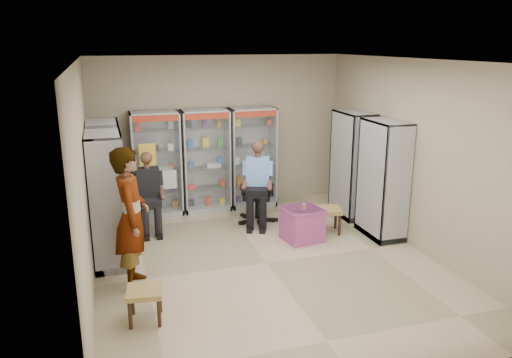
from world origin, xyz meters
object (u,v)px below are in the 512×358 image
object	(u,v)px
cabinet_back_left	(157,164)
cabinet_right_near	(383,180)
seated_shopkeeper	(258,185)
pink_trunk	(302,224)
wooden_chair	(149,204)
cabinet_left_near	(108,200)
woven_stool_a	(328,220)
woven_stool_b	(145,305)
cabinet_back_mid	(206,161)
cabinet_right_far	(352,165)
cabinet_left_far	(107,181)
cabinet_back_right	(252,158)
office_chair	(257,192)
standing_man	(131,218)

from	to	relation	value
cabinet_back_left	cabinet_right_near	bearing A→B (deg)	-32.28
seated_shopkeeper	pink_trunk	xyz separation A→B (m)	(0.46, -1.02, -0.44)
wooden_chair	cabinet_left_near	bearing A→B (deg)	-117.61
woven_stool_a	woven_stool_b	distance (m)	3.88
pink_trunk	cabinet_back_mid	bearing A→B (deg)	120.65
wooden_chair	cabinet_back_mid	bearing A→B (deg)	31.31
cabinet_right_far	seated_shopkeeper	size ratio (longest dim) A/B	1.38
cabinet_back_mid	cabinet_left_far	world-z (taller)	same
cabinet_right_near	woven_stool_b	size ratio (longest dim) A/B	4.82
wooden_chair	seated_shopkeeper	bearing A→B (deg)	-8.30
cabinet_back_right	wooden_chair	world-z (taller)	cabinet_back_right
office_chair	woven_stool_a	bearing A→B (deg)	-18.97
cabinet_back_left	cabinet_right_near	size ratio (longest dim) A/B	1.00
cabinet_back_right	cabinet_left_near	bearing A→B (deg)	-144.35
cabinet_back_mid	cabinet_right_near	world-z (taller)	same
cabinet_back_mid	pink_trunk	world-z (taller)	cabinet_back_mid
cabinet_left_far	pink_trunk	xyz separation A→B (m)	(3.09, -1.11, -0.72)
cabinet_right_near	seated_shopkeeper	size ratio (longest dim) A/B	1.38
cabinet_left_far	wooden_chair	size ratio (longest dim) A/B	2.13
cabinet_back_mid	wooden_chair	world-z (taller)	cabinet_back_mid
wooden_chair	cabinet_back_right	bearing A→B (deg)	18.75
cabinet_right_far	woven_stool_b	xyz separation A→B (m)	(-4.13, -2.70, -0.79)
cabinet_back_left	pink_trunk	world-z (taller)	cabinet_back_left
cabinet_back_mid	woven_stool_a	size ratio (longest dim) A/B	4.54
cabinet_back_left	woven_stool_b	distance (m)	3.96
cabinet_left_near	wooden_chair	world-z (taller)	cabinet_left_near
cabinet_right_near	cabinet_back_right	bearing A→B (deg)	36.16
cabinet_left_near	pink_trunk	bearing A→B (deg)	89.86
cabinet_left_near	standing_man	size ratio (longest dim) A/B	1.03
cabinet_back_right	cabinet_right_far	distance (m)	1.98
cabinet_back_left	cabinet_back_right	world-z (taller)	same
cabinet_left_near	seated_shopkeeper	xyz separation A→B (m)	(2.63, 1.02, -0.28)
cabinet_left_near	office_chair	size ratio (longest dim) A/B	1.76
cabinet_left_far	cabinet_right_near	bearing A→B (deg)	73.75
cabinet_right_far	woven_stool_a	distance (m)	1.32
cabinet_right_near	pink_trunk	world-z (taller)	cabinet_right_near
cabinet_back_right	pink_trunk	distance (m)	2.18
wooden_chair	woven_stool_b	size ratio (longest dim) A/B	2.27
cabinet_right_far	standing_man	bearing A→B (deg)	112.26
cabinet_left_far	pink_trunk	size ratio (longest dim) A/B	3.41
cabinet_back_left	cabinet_back_mid	distance (m)	0.95
cabinet_right_far	cabinet_left_far	world-z (taller)	same
cabinet_back_mid	cabinet_left_near	distance (m)	2.77
cabinet_right_far	cabinet_right_near	distance (m)	1.10
woven_stool_b	cabinet_back_mid	bearing A→B (deg)	67.97
cabinet_right_near	standing_man	xyz separation A→B (m)	(-4.18, -0.61, -0.03)
cabinet_right_near	woven_stool_a	xyz separation A→B (m)	(-0.80, 0.40, -0.78)
cabinet_back_left	seated_shopkeeper	size ratio (longest dim) A/B	1.38
cabinet_right_near	office_chair	size ratio (longest dim) A/B	1.76
cabinet_back_right	cabinet_right_near	bearing A→B (deg)	-53.84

